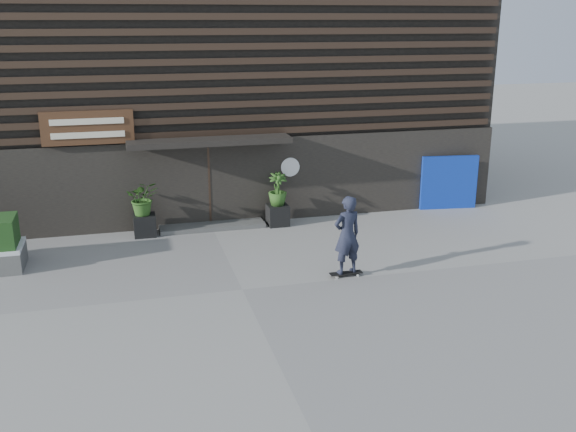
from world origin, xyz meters
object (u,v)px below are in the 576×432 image
object	(u,v)px
blue_tarp	(449,182)
skateboarder	(347,235)
planter_pot_left	(145,225)
planter_pot_right	(278,215)

from	to	relation	value
blue_tarp	skateboarder	size ratio (longest dim) A/B	0.93
planter_pot_left	blue_tarp	distance (m)	9.45
planter_pot_right	skateboarder	distance (m)	4.35
blue_tarp	skateboarder	xyz separation A→B (m)	(-5.03, -4.55, 0.17)
planter_pot_left	blue_tarp	bearing A→B (deg)	1.82
blue_tarp	skateboarder	bearing A→B (deg)	-130.84
planter_pot_right	skateboarder	world-z (taller)	skateboarder
planter_pot_right	planter_pot_left	bearing A→B (deg)	180.00
planter_pot_left	planter_pot_right	bearing A→B (deg)	0.00
planter_pot_left	planter_pot_right	distance (m)	3.80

